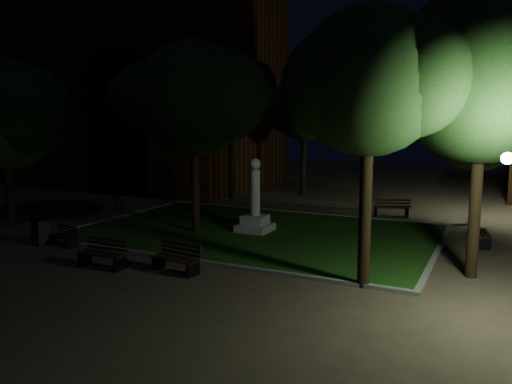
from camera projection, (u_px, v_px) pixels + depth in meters
ground at (233, 243)px, 20.12m from camera, size 80.00×80.00×0.00m
lawn at (255, 232)px, 21.90m from camera, size 15.00×10.00×0.08m
lawn_kerb at (255, 231)px, 21.89m from camera, size 15.40×10.40×0.12m
monument at (255, 211)px, 21.77m from camera, size 1.40×1.40×3.20m
building_main at (138, 88)px, 38.24m from camera, size 20.00×12.00×15.00m
tree_west at (5, 115)px, 22.52m from camera, size 6.32×5.16×7.73m
tree_north_wl at (234, 97)px, 30.81m from camera, size 4.79×3.91×8.31m
tree_north_er at (368, 90)px, 26.66m from camera, size 6.02×4.91×8.99m
tree_ne at (481, 122)px, 23.10m from camera, size 5.54×4.53×7.08m
tree_east at (488, 73)px, 14.76m from camera, size 6.62×5.40×8.97m
tree_se at (373, 82)px, 13.90m from camera, size 5.19×4.24×8.09m
tree_nw at (149, 97)px, 32.15m from camera, size 5.86×4.78×8.77m
tree_far_north at (305, 107)px, 32.47m from camera, size 5.33×4.35×7.91m
tree_extra at (196, 98)px, 20.92m from camera, size 5.99×4.89×8.26m
lamppost_nw at (167, 150)px, 34.47m from camera, size 1.18×0.28×4.01m
bench_near_left at (103, 254)px, 16.69m from camera, size 1.74×0.65×0.95m
bench_near_right at (177, 259)px, 16.16m from camera, size 1.76×0.81×0.93m
bench_west_near at (64, 236)px, 19.66m from camera, size 1.48×0.77×0.77m
bench_right_side at (478, 234)px, 19.70m from camera, size 0.86×1.85×0.98m
bench_far_side at (391, 208)px, 25.36m from camera, size 1.88×1.21×0.98m
trash_bin at (41, 232)px, 19.72m from camera, size 0.69×0.69×1.02m
bicycle at (117, 199)px, 28.18m from camera, size 1.91×1.50×0.97m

